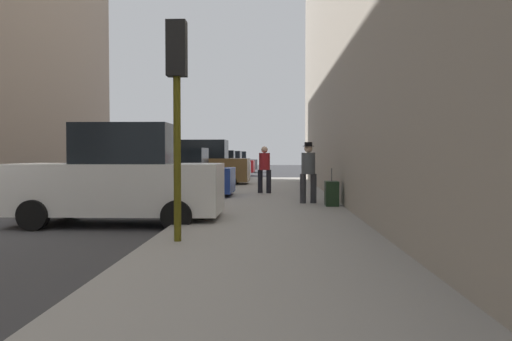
{
  "coord_description": "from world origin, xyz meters",
  "views": [
    {
      "loc": [
        6.08,
        -10.4,
        1.59
      ],
      "look_at": [
        5.59,
        3.44,
        1.12
      ],
      "focal_mm": 35.0,
      "sensor_mm": 36.0,
      "label": 1
    }
  ],
  "objects": [
    {
      "name": "traffic_light",
      "position": [
        4.5,
        -2.27,
        2.76
      ],
      "size": [
        0.32,
        0.32,
        3.6
      ],
      "color": "#514C0F",
      "rests_on": "sidewalk"
    },
    {
      "name": "parked_white_van",
      "position": [
        2.65,
        0.62,
        1.03
      ],
      "size": [
        4.6,
        2.06,
        2.25
      ],
      "color": "silver",
      "rests_on": "ground_plane"
    },
    {
      "name": "parked_red_hatchback",
      "position": [
        2.65,
        25.32,
        0.85
      ],
      "size": [
        4.26,
        2.16,
        1.79
      ],
      "color": "#B2191E",
      "rests_on": "ground_plane"
    },
    {
      "name": "parked_gray_coupe",
      "position": [
        2.65,
        32.15,
        0.85
      ],
      "size": [
        4.25,
        2.15,
        1.79
      ],
      "color": "slate",
      "rests_on": "ground_plane"
    },
    {
      "name": "parked_bronze_suv",
      "position": [
        2.65,
        13.41,
        1.03
      ],
      "size": [
        4.65,
        2.16,
        2.25
      ],
      "color": "brown",
      "rests_on": "ground_plane"
    },
    {
      "name": "parked_silver_sedan",
      "position": [
        2.65,
        19.26,
        0.85
      ],
      "size": [
        4.23,
        2.12,
        1.79
      ],
      "color": "#B7BABF",
      "rests_on": "ground_plane"
    },
    {
      "name": "pedestrian_with_beanie",
      "position": [
        7.09,
        4.16,
        1.14
      ],
      "size": [
        0.53,
        0.49,
        1.78
      ],
      "color": "#333338",
      "rests_on": "sidewalk"
    },
    {
      "name": "sidewalk",
      "position": [
        6.0,
        0.0,
        0.07
      ],
      "size": [
        4.0,
        40.0,
        0.15
      ],
      "primitive_type": "cube",
      "color": "gray",
      "rests_on": "ground_plane"
    },
    {
      "name": "parked_blue_sedan",
      "position": [
        2.65,
        6.59,
        0.85
      ],
      "size": [
        4.23,
        2.12,
        1.79
      ],
      "color": "navy",
      "rests_on": "ground_plane"
    },
    {
      "name": "pedestrian_in_red_jacket",
      "position": [
        5.75,
        7.83,
        1.1
      ],
      "size": [
        0.53,
        0.48,
        1.71
      ],
      "color": "black",
      "rests_on": "sidewalk"
    },
    {
      "name": "rolling_suitcase",
      "position": [
        7.69,
        3.44,
        0.49
      ],
      "size": [
        0.37,
        0.57,
        1.04
      ],
      "color": "black",
      "rests_on": "sidewalk"
    },
    {
      "name": "fire_hydrant",
      "position": [
        4.45,
        2.19,
        0.5
      ],
      "size": [
        0.42,
        0.22,
        0.7
      ],
      "color": "red",
      "rests_on": "sidewalk"
    }
  ]
}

